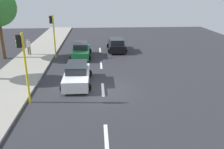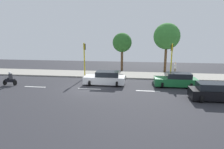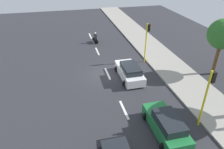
{
  "view_description": "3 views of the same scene",
  "coord_description": "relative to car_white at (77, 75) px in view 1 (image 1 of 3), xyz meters",
  "views": [
    {
      "loc": [
        0.36,
        16.04,
        6.89
      ],
      "look_at": [
        -0.7,
        -0.58,
        0.95
      ],
      "focal_mm": 38.38,
      "sensor_mm": 36.0,
      "label": 1
    },
    {
      "loc": [
        -18.91,
        -4.78,
        5.7
      ],
      "look_at": [
        0.07,
        -2.35,
        1.58
      ],
      "focal_mm": 31.07,
      "sensor_mm": 36.0,
      "label": 2
    },
    {
      "loc": [
        -4.07,
        -18.58,
        10.82
      ],
      "look_at": [
        -0.16,
        -2.6,
        1.38
      ],
      "focal_mm": 33.71,
      "sensor_mm": 36.0,
      "label": 3
    }
  ],
  "objects": [
    {
      "name": "pedestrian_near_signal",
      "position": [
        5.84,
        -8.65,
        0.35
      ],
      "size": [
        0.4,
        0.24,
        1.69
      ],
      "color": "#72604C",
      "rests_on": "sidewalk"
    },
    {
      "name": "lane_stripe_far_north",
      "position": [
        -1.94,
        -10.66,
        -0.71
      ],
      "size": [
        0.2,
        2.4,
        0.01
      ],
      "primitive_type": "cube",
      "color": "white",
      "rests_on": "ground"
    },
    {
      "name": "traffic_light_corner",
      "position": [
        2.91,
        -7.57,
        2.22
      ],
      "size": [
        0.49,
        0.24,
        4.5
      ],
      "color": "yellow",
      "rests_on": "ground"
    },
    {
      "name": "lane_stripe_mid",
      "position": [
        -1.94,
        1.34,
        -0.71
      ],
      "size": [
        0.2,
        2.4,
        0.01
      ],
      "primitive_type": "cube",
      "color": "white",
      "rests_on": "ground"
    },
    {
      "name": "car_white",
      "position": [
        0.0,
        0.0,
        0.0
      ],
      "size": [
        2.25,
        4.53,
        1.52
      ],
      "color": "white",
      "rests_on": "ground"
    },
    {
      "name": "lane_stripe_south",
      "position": [
        -1.94,
        7.34,
        -0.71
      ],
      "size": [
        0.2,
        2.4,
        0.01
      ],
      "primitive_type": "cube",
      "color": "white",
      "rests_on": "ground"
    },
    {
      "name": "sidewalk",
      "position": [
        5.06,
        1.34,
        -0.64
      ],
      "size": [
        4.0,
        60.0,
        0.15
      ],
      "primitive_type": "cube",
      "color": "#9E998E",
      "rests_on": "ground"
    },
    {
      "name": "ground_plane",
      "position": [
        -1.94,
        1.34,
        -0.76
      ],
      "size": [
        40.0,
        60.0,
        0.1
      ],
      "primitive_type": "cube",
      "color": "#2D2D33"
    },
    {
      "name": "car_black",
      "position": [
        -3.88,
        -10.19,
        -0.0
      ],
      "size": [
        2.21,
        4.24,
        1.52
      ],
      "color": "black",
      "rests_on": "ground"
    },
    {
      "name": "traffic_light_midblock",
      "position": [
        2.91,
        3.11,
        2.22
      ],
      "size": [
        0.49,
        0.24,
        4.5
      ],
      "color": "yellow",
      "rests_on": "ground"
    },
    {
      "name": "lane_stripe_north",
      "position": [
        -1.94,
        -4.66,
        -0.71
      ],
      "size": [
        0.2,
        2.4,
        0.01
      ],
      "primitive_type": "cube",
      "color": "white",
      "rests_on": "ground"
    },
    {
      "name": "car_green",
      "position": [
        0.13,
        -7.72,
        -0.0
      ],
      "size": [
        2.17,
        4.42,
        1.52
      ],
      "color": "#1E7238",
      "rests_on": "ground"
    }
  ]
}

